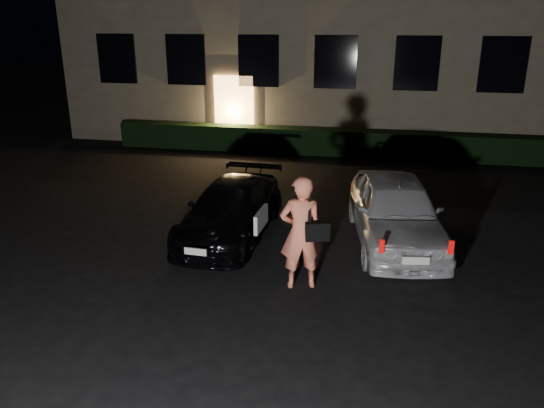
# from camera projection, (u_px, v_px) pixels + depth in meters

# --- Properties ---
(ground) EXTENTS (80.00, 80.00, 0.00)m
(ground) POSITION_uv_depth(u_px,v_px,m) (264.00, 313.00, 8.33)
(ground) COLOR black
(ground) RESTS_ON ground
(hedge) EXTENTS (15.00, 0.70, 0.85)m
(hedge) POSITION_uv_depth(u_px,v_px,m) (331.00, 142.00, 17.89)
(hedge) COLOR black
(hedge) RESTS_ON ground
(sedan) EXTENTS (1.74, 4.01, 1.13)m
(sedan) POSITION_uv_depth(u_px,v_px,m) (231.00, 210.00, 11.15)
(sedan) COLOR black
(sedan) RESTS_ON ground
(hatch) EXTENTS (2.27, 4.27, 1.38)m
(hatch) POSITION_uv_depth(u_px,v_px,m) (396.00, 211.00, 10.73)
(hatch) COLOR silver
(hatch) RESTS_ON ground
(man) EXTENTS (0.91, 0.67, 1.98)m
(man) POSITION_uv_depth(u_px,v_px,m) (302.00, 232.00, 8.85)
(man) COLOR #FF7E5F
(man) RESTS_ON ground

